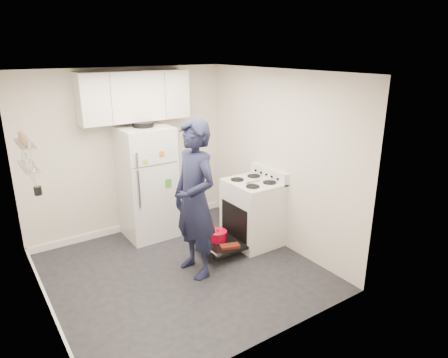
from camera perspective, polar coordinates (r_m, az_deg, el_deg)
room at (r=4.83m, az=-7.07°, el=-0.60°), size 3.21×3.21×2.51m
electric_range at (r=5.85m, az=4.00°, el=-4.85°), size 0.66×0.76×1.10m
open_oven_door at (r=5.68m, az=-0.86°, el=-8.72°), size 0.55×0.71×0.21m
refrigerator at (r=6.06m, az=-10.95°, el=-0.45°), size 0.72×0.74×1.75m
upper_cabinets at (r=5.95m, az=-12.63°, el=11.48°), size 1.60×0.33×0.70m
wall_shelf_rack at (r=4.71m, az=-26.32°, el=3.06°), size 0.14×0.60×0.61m
person at (r=4.89m, az=-4.20°, el=-3.01°), size 0.53×0.75×1.98m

